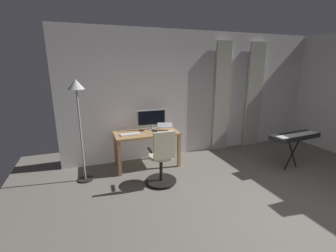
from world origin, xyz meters
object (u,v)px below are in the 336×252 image
Objects in this scene: cell_phone_face_up at (141,130)px; desk at (147,137)px; computer_monitor at (152,118)px; laptop at (165,129)px; computer_keyboard at (130,134)px; floor_lamp at (78,101)px; office_chair at (162,160)px; piano_keyboard at (295,137)px; computer_mouse at (156,134)px.

desk is at bearing 89.85° from cell_phone_face_up.
computer_monitor is 1.62× the size of laptop.
floor_lamp is (0.91, 0.16, 0.73)m from computer_keyboard.
cell_phone_face_up reaches higher than desk.
office_chair is 0.94m from computer_keyboard.
laptop is 1.79m from floor_lamp.
laptop is at bearing 128.37° from computer_monitor.
computer_monitor is 1.57m from floor_lamp.
floor_lamp is at bearing 23.72° from laptop.
piano_keyboard is at bearing 160.57° from computer_keyboard.
laptop reaches higher than desk.
computer_mouse is at bearing 162.54° from computer_keyboard.
laptop reaches higher than piano_keyboard.
laptop is at bearing 68.57° from office_chair.
computer_monitor is at bearing -163.57° from floor_lamp.
computer_keyboard reaches higher than desk.
piano_keyboard is (-2.39, 1.10, -0.10)m from laptop.
computer_mouse is at bearing 82.73° from office_chair.
computer_mouse is (-0.10, -0.64, 0.29)m from office_chair.
floor_lamp reaches higher than laptop.
computer_monitor reaches higher than cell_phone_face_up.
office_chair is 0.92× the size of piano_keyboard.
computer_mouse is at bearing 122.75° from desk.
desk is at bearing -169.83° from floor_lamp.
desk is 3.42× the size of computer_keyboard.
computer_keyboard reaches higher than cell_phone_face_up.
computer_monitor reaches higher than computer_mouse.
computer_keyboard is 3.31m from piano_keyboard.
cell_phone_face_up is at bearing -8.37° from laptop.
desk is at bearing 94.33° from office_chair.
office_chair is (-0.05, 0.87, -0.16)m from desk.
floor_lamp is at bearing -16.65° from piano_keyboard.
office_chair reaches higher than computer_mouse.
laptop is at bearing 126.89° from cell_phone_face_up.
laptop is at bearing -147.17° from computer_mouse.
laptop reaches higher than computer_mouse.
laptop is (-0.33, -0.80, 0.32)m from office_chair.
office_chair is 0.55× the size of floor_lamp.
floor_lamp reaches higher than piano_keyboard.
floor_lamp reaches higher than computer_monitor.
desk is 13.12× the size of computer_mouse.
cell_phone_face_up is 0.08× the size of floor_lamp.
office_chair is at bearing 70.45° from cell_phone_face_up.
computer_mouse is 0.05× the size of floor_lamp.
office_chair is 1.61× the size of computer_monitor.
office_chair is at bearing 153.81° from floor_lamp.
piano_keyboard is (-2.63, 0.95, -0.07)m from computer_mouse.
office_chair reaches higher than cell_phone_face_up.
computer_monitor reaches higher than piano_keyboard.
office_chair reaches higher than computer_keyboard.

